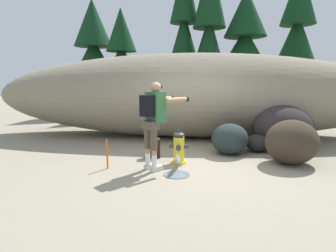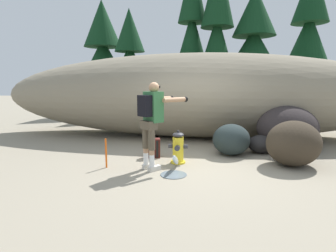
{
  "view_description": "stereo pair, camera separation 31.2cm",
  "coord_description": "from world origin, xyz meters",
  "px_view_note": "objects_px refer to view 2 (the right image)",
  "views": [
    {
      "loc": [
        -0.01,
        -5.62,
        1.71
      ],
      "look_at": [
        -0.54,
        0.44,
        0.75
      ],
      "focal_mm": 29.56,
      "sensor_mm": 36.0,
      "label": 1
    },
    {
      "loc": [
        0.31,
        -5.58,
        1.71
      ],
      "look_at": [
        -0.54,
        0.44,
        0.75
      ],
      "focal_mm": 29.56,
      "sensor_mm": 36.0,
      "label": 2
    }
  ],
  "objects_px": {
    "boulder_large": "(287,128)",
    "fire_hydrant": "(178,148)",
    "boulder_mid": "(231,140)",
    "utility_worker": "(153,115)",
    "boulder_small": "(293,143)",
    "spare_backpack": "(154,148)",
    "survey_stake": "(106,153)",
    "boulder_outlier": "(260,144)"
  },
  "relations": [
    {
      "from": "boulder_large",
      "to": "fire_hydrant",
      "type": "bearing_deg",
      "value": -149.41
    },
    {
      "from": "boulder_large",
      "to": "boulder_mid",
      "type": "distance_m",
      "value": 1.61
    },
    {
      "from": "utility_worker",
      "to": "boulder_mid",
      "type": "relative_size",
      "value": 1.95
    },
    {
      "from": "boulder_small",
      "to": "spare_backpack",
      "type": "bearing_deg",
      "value": 175.52
    },
    {
      "from": "spare_backpack",
      "to": "boulder_small",
      "type": "relative_size",
      "value": 0.42
    },
    {
      "from": "boulder_small",
      "to": "survey_stake",
      "type": "relative_size",
      "value": 1.89
    },
    {
      "from": "fire_hydrant",
      "to": "boulder_large",
      "type": "bearing_deg",
      "value": 30.59
    },
    {
      "from": "spare_backpack",
      "to": "boulder_small",
      "type": "height_order",
      "value": "boulder_small"
    },
    {
      "from": "utility_worker",
      "to": "boulder_outlier",
      "type": "relative_size",
      "value": 2.43
    },
    {
      "from": "fire_hydrant",
      "to": "survey_stake",
      "type": "distance_m",
      "value": 1.5
    },
    {
      "from": "fire_hydrant",
      "to": "spare_backpack",
      "type": "height_order",
      "value": "fire_hydrant"
    },
    {
      "from": "fire_hydrant",
      "to": "boulder_large",
      "type": "height_order",
      "value": "boulder_large"
    },
    {
      "from": "boulder_large",
      "to": "boulder_mid",
      "type": "xyz_separation_m",
      "value": [
        -1.43,
        -0.7,
        -0.2
      ]
    },
    {
      "from": "utility_worker",
      "to": "spare_backpack",
      "type": "bearing_deg",
      "value": 52.73
    },
    {
      "from": "boulder_large",
      "to": "survey_stake",
      "type": "xyz_separation_m",
      "value": [
        -4.01,
        -2.07,
        -0.27
      ]
    },
    {
      "from": "spare_backpack",
      "to": "boulder_large",
      "type": "distance_m",
      "value": 3.44
    },
    {
      "from": "utility_worker",
      "to": "survey_stake",
      "type": "xyz_separation_m",
      "value": [
        -0.95,
        -0.05,
        -0.79
      ]
    },
    {
      "from": "fire_hydrant",
      "to": "boulder_outlier",
      "type": "bearing_deg",
      "value": 31.88
    },
    {
      "from": "spare_backpack",
      "to": "survey_stake",
      "type": "bearing_deg",
      "value": 128.48
    },
    {
      "from": "spare_backpack",
      "to": "boulder_mid",
      "type": "xyz_separation_m",
      "value": [
        1.78,
        0.47,
        0.15
      ]
    },
    {
      "from": "boulder_small",
      "to": "boulder_outlier",
      "type": "height_order",
      "value": "boulder_small"
    },
    {
      "from": "utility_worker",
      "to": "spare_backpack",
      "type": "height_order",
      "value": "utility_worker"
    },
    {
      "from": "boulder_large",
      "to": "boulder_small",
      "type": "relative_size",
      "value": 1.31
    },
    {
      "from": "boulder_large",
      "to": "boulder_outlier",
      "type": "bearing_deg",
      "value": -153.16
    },
    {
      "from": "boulder_mid",
      "to": "survey_stake",
      "type": "xyz_separation_m",
      "value": [
        -2.58,
        -1.38,
        -0.07
      ]
    },
    {
      "from": "fire_hydrant",
      "to": "survey_stake",
      "type": "relative_size",
      "value": 1.19
    },
    {
      "from": "fire_hydrant",
      "to": "boulder_large",
      "type": "xyz_separation_m",
      "value": [
        2.61,
        1.54,
        0.24
      ]
    },
    {
      "from": "boulder_small",
      "to": "boulder_outlier",
      "type": "distance_m",
      "value": 1.17
    },
    {
      "from": "boulder_outlier",
      "to": "boulder_large",
      "type": "bearing_deg",
      "value": 26.84
    },
    {
      "from": "spare_backpack",
      "to": "boulder_large",
      "type": "height_order",
      "value": "boulder_large"
    },
    {
      "from": "utility_worker",
      "to": "boulder_mid",
      "type": "height_order",
      "value": "utility_worker"
    },
    {
      "from": "spare_backpack",
      "to": "boulder_outlier",
      "type": "height_order",
      "value": "spare_backpack"
    },
    {
      "from": "boulder_mid",
      "to": "utility_worker",
      "type": "bearing_deg",
      "value": -140.69
    },
    {
      "from": "utility_worker",
      "to": "spare_backpack",
      "type": "distance_m",
      "value": 1.24
    },
    {
      "from": "utility_worker",
      "to": "boulder_large",
      "type": "height_order",
      "value": "utility_worker"
    },
    {
      "from": "boulder_outlier",
      "to": "survey_stake",
      "type": "relative_size",
      "value": 1.18
    },
    {
      "from": "boulder_small",
      "to": "survey_stake",
      "type": "height_order",
      "value": "boulder_small"
    },
    {
      "from": "boulder_small",
      "to": "survey_stake",
      "type": "bearing_deg",
      "value": -169.79
    },
    {
      "from": "spare_backpack",
      "to": "utility_worker",
      "type": "bearing_deg",
      "value": 179.76
    },
    {
      "from": "boulder_large",
      "to": "boulder_small",
      "type": "distance_m",
      "value": 1.42
    },
    {
      "from": "boulder_large",
      "to": "survey_stake",
      "type": "height_order",
      "value": "boulder_large"
    },
    {
      "from": "boulder_mid",
      "to": "boulder_small",
      "type": "bearing_deg",
      "value": -30.41
    }
  ]
}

